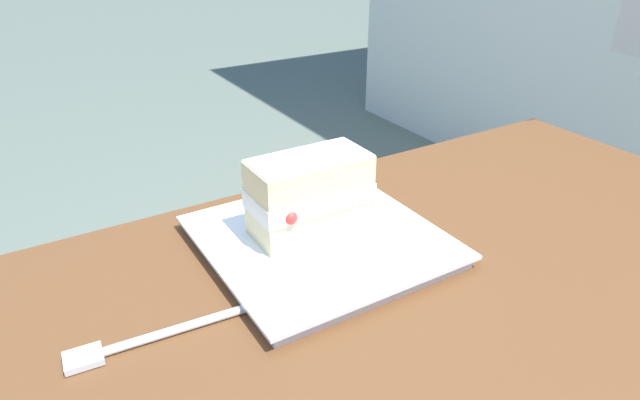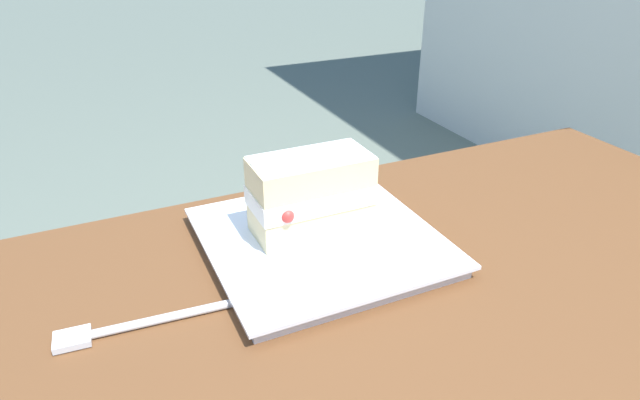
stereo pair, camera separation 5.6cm
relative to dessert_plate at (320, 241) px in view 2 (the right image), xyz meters
name	(u,v)px [view 2 (the right image)]	position (x,y,z in m)	size (l,w,h in m)	color
dessert_plate	(320,241)	(0.00, 0.00, 0.00)	(0.24, 0.24, 0.02)	white
cake_slice	(311,194)	(0.00, -0.02, 0.05)	(0.13, 0.07, 0.08)	beige
dessert_fork	(143,323)	(0.19, 0.05, 0.00)	(0.17, 0.03, 0.01)	silver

